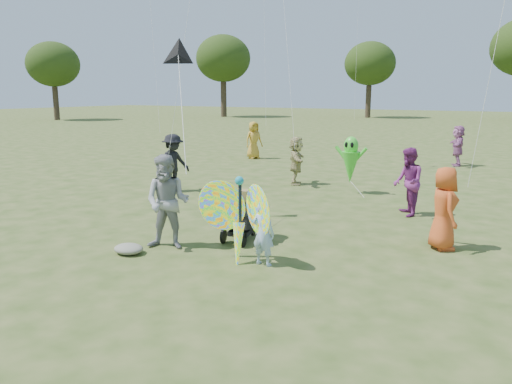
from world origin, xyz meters
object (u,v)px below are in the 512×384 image
Objects in this scene: alien_kite at (350,162)px; crowd_d at (296,161)px; child_girl at (263,233)px; butterfly_kite at (239,219)px; crowd_a at (444,208)px; crowd_e at (408,182)px; jogging_stroller at (243,212)px; adult_man at (168,202)px; crowd_g at (254,140)px; crowd_b at (173,163)px; crowd_j at (458,146)px.

crowd_d is at bearing 165.65° from alien_kite.
child_girl is 0.52m from butterfly_kite.
crowd_a is 0.96× the size of crowd_e.
jogging_stroller is (1.83, -6.35, -0.19)m from crowd_d.
adult_man is at bearing 3.97° from child_girl.
adult_man is 13.60m from crowd_g.
crowd_a is 2.70m from crowd_e.
crowd_a is (2.58, 2.60, 0.23)m from child_girl.
crowd_a reaches higher than child_girl.
crowd_a is at bearing -155.19° from crowd_d.
child_girl is 7.29m from crowd_b.
crowd_j is 14.83m from butterfly_kite.
crowd_g is at bearing 119.29° from butterfly_kite.
crowd_e is at bearing -103.04° from child_girl.
crowd_e is at bearing 70.37° from butterfly_kite.
butterfly_kite reaches higher than jogging_stroller.
child_girl is 0.73× the size of crowd_d.
crowd_e is 1.55× the size of jogging_stroller.
crowd_a is 1.48× the size of jogging_stroller.
child_girl is 7.01m from alien_kite.
jogging_stroller is at bearing -59.80° from crowd_e.
alien_kite is at bearing -28.06° from crowd_j.
alien_kite is (0.24, 5.82, 0.36)m from jogging_stroller.
butterfly_kite is (2.46, -7.53, -0.00)m from crowd_d.
crowd_e is 5.35m from butterfly_kite.
crowd_d is 6.71m from crowd_g.
crowd_b is 6.95m from butterfly_kite.
crowd_e is 9.71m from crowd_j.
crowd_g is 1.55× the size of jogging_stroller.
crowd_g is (-10.05, 9.82, 0.04)m from crowd_a.
crowd_b is at bearing 47.42° from crowd_a.
crowd_b is at bearing 131.18° from jogging_stroller.
butterfly_kite is (-0.47, -0.06, 0.21)m from child_girl.
child_girl is at bearing -18.27° from crowd_j.
butterfly_kite is at bearing 8.47° from child_girl.
crowd_a reaches higher than jogging_stroller.
alien_kite is (-0.87, 6.94, 0.38)m from child_girl.
butterfly_kite is at bearing -74.51° from jogging_stroller.
crowd_g is at bearing -157.83° from crowd_e.
adult_man is 1.09× the size of crowd_e.
crowd_e is 11.52m from crowd_g.
jogging_stroller is at bearing 172.35° from crowd_d.
butterfly_kite is at bearing -120.69° from crowd_g.
child_girl is 0.66× the size of butterfly_kite.
alien_kite is (6.60, -5.48, 0.11)m from crowd_g.
crowd_g reaches higher than butterfly_kite.
crowd_e is 4.56m from jogging_stroller.
crowd_g is 8.82m from crowd_j.
child_girl is at bearing -118.95° from crowd_g.
crowd_d is at bearing -147.92° from crowd_e.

